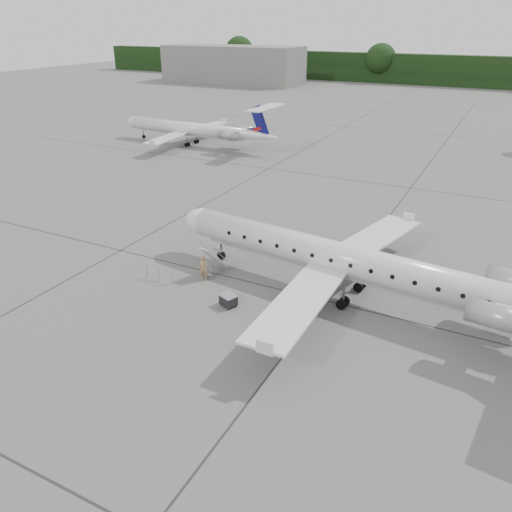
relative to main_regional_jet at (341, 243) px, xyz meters
The scene contains 9 objects.
ground 7.24m from the main_regional_jet, 62.47° to the right, with size 320.00×320.00×0.00m, color #60605D.
treeline 124.52m from the main_regional_jet, 88.68° to the left, with size 260.00×4.00×8.00m, color black.
terminal_building 124.20m from the main_regional_jet, 122.72° to the left, with size 40.00×14.00×10.00m, color slate.
main_regional_jet is the anchor object (origin of this frame).
airstair 9.29m from the main_regional_jet, behind, with size 0.85×2.16×2.32m, color silver, non-canonical shape.
passenger 9.72m from the main_regional_jet, 165.48° to the right, with size 0.67×0.44×1.84m, color #927550.
safety_railing 12.75m from the main_regional_jet, 161.70° to the right, with size 2.20×0.08×1.00m, color #979BA0, non-canonical shape.
baggage_cart 8.04m from the main_regional_jet, 141.01° to the right, with size 0.98×0.80×0.85m, color black, non-canonical shape.
bg_regional_left 47.05m from the main_regional_jet, 136.44° to the left, with size 24.42×17.58×6.41m, color silver, non-canonical shape.
Camera 1 is at (5.53, -22.79, 16.60)m, focal length 35.00 mm.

